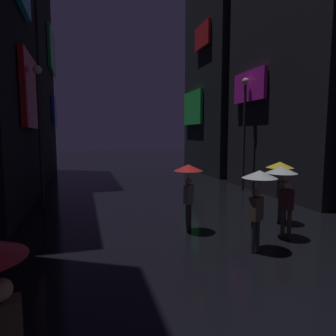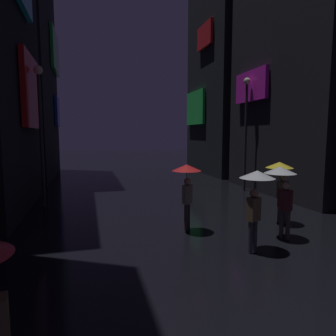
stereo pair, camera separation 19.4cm
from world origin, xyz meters
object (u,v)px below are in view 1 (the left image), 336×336
Objects in this scene: streetlamp_left_far at (40,121)px; streetlamp_right_far at (244,122)px; pedestrian_near_crossing_yellow at (281,175)px; pedestrian_foreground_left_red at (188,179)px; pedestrian_midstreet_centre_clear at (283,182)px; pedestrian_far_right_clear at (258,188)px.

streetlamp_right_far is at bearing 6.07° from streetlamp_left_far.
streetlamp_right_far reaches higher than pedestrian_near_crossing_yellow.
pedestrian_near_crossing_yellow is at bearing -108.28° from streetlamp_right_far.
pedestrian_foreground_left_red is 1.00× the size of pedestrian_midstreet_centre_clear.
streetlamp_left_far is (-8.10, 4.68, 1.93)m from pedestrian_near_crossing_yellow.
pedestrian_midstreet_centre_clear is 1.00× the size of pedestrian_far_right_clear.
streetlamp_right_far is 10.06m from streetlamp_left_far.
pedestrian_foreground_left_red is 2.79m from pedestrian_midstreet_centre_clear.
pedestrian_foreground_left_red is 1.00× the size of pedestrian_far_right_clear.
streetlamp_left_far is (-4.80, 4.61, 1.93)m from pedestrian_foreground_left_red.
pedestrian_near_crossing_yellow is 1.00× the size of pedestrian_midstreet_centre_clear.
streetlamp_right_far reaches higher than streetlamp_left_far.
streetlamp_right_far reaches higher than pedestrian_foreground_left_red.
pedestrian_midstreet_centre_clear is at bearing 28.32° from pedestrian_far_right_clear.
streetlamp_left_far is at bearing 131.91° from pedestrian_far_right_clear.
streetlamp_left_far is at bearing -173.93° from streetlamp_right_far.
streetlamp_left_far is (-10.00, -1.06, -0.10)m from streetlamp_right_far.
pedestrian_far_right_clear is (-1.25, -0.67, 0.00)m from pedestrian_midstreet_centre_clear.
pedestrian_far_right_clear is 0.37× the size of streetlamp_left_far.
pedestrian_foreground_left_red is 7.96m from streetlamp_right_far.
pedestrian_far_right_clear is (-2.13, -1.97, 0.00)m from pedestrian_near_crossing_yellow.
streetlamp_right_far is at bearing 47.45° from pedestrian_foreground_left_red.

